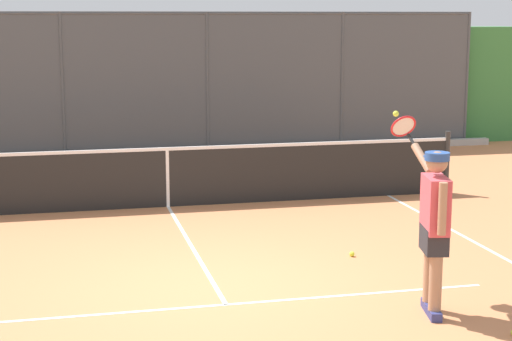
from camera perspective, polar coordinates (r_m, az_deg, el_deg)
ground_plane at (r=9.62m, az=-2.73°, el=-7.86°), size 60.00×60.00×0.00m
court_line_markings at (r=8.80m, az=-1.66°, el=-9.61°), size 7.56×8.75×0.01m
fence_backdrop at (r=19.07m, az=-8.21°, el=5.33°), size 18.46×1.37×3.10m
tennis_net at (r=13.53m, az=-5.97°, el=-0.39°), size 9.71×0.09×1.07m
tennis_player at (r=8.72m, az=11.88°, el=-3.24°), size 0.31×1.42×1.98m
tennis_ball_by_sideline at (r=10.86m, az=6.47°, el=-5.60°), size 0.07×0.07×0.07m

